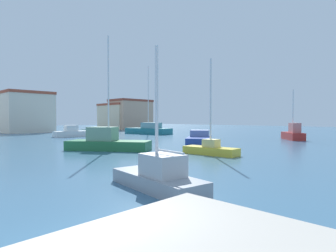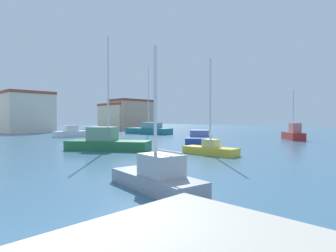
{
  "view_description": "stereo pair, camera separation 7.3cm",
  "coord_description": "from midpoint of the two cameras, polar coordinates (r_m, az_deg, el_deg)",
  "views": [
    {
      "loc": [
        -1.95,
        -4.03,
        2.53
      ],
      "look_at": [
        18.16,
        15.66,
        1.79
      ],
      "focal_mm": 29.52,
      "sensor_mm": 36.0,
      "label": 1
    },
    {
      "loc": [
        -1.9,
        -4.08,
        2.53
      ],
      "look_at": [
        18.16,
        15.66,
        1.79
      ],
      "focal_mm": 29.52,
      "sensor_mm": 36.0,
      "label": 2
    }
  ],
  "objects": [
    {
      "name": "sailboat_grey_mid_harbor",
      "position": [
        10.01,
        -2.21,
        -10.26
      ],
      "size": [
        1.99,
        4.37,
        5.13
      ],
      "color": "gray",
      "rests_on": "water"
    },
    {
      "name": "yacht_club",
      "position": [
        68.41,
        -10.0,
        1.97
      ],
      "size": [
        7.0,
        9.51,
        6.21
      ],
      "color": "beige",
      "rests_on": "ground"
    },
    {
      "name": "waterfront_apartments",
      "position": [
        67.07,
        -7.75,
        2.38
      ],
      "size": [
        9.12,
        6.51,
        7.11
      ],
      "color": "tan",
      "rests_on": "ground"
    },
    {
      "name": "water",
      "position": [
        29.52,
        -10.45,
        -3.43
      ],
      "size": [
        160.0,
        160.0,
        0.0
      ],
      "primitive_type": "plane",
      "color": "#38607F",
      "rests_on": "ground"
    },
    {
      "name": "sailboat_green_near_pier",
      "position": [
        22.89,
        -12.55,
        -3.2
      ],
      "size": [
        5.56,
        6.72,
        9.18
      ],
      "color": "#28703D",
      "rests_on": "water"
    },
    {
      "name": "sailboat_yellow_distant_east",
      "position": [
        19.71,
        8.67,
        -4.59
      ],
      "size": [
        1.49,
        4.08,
        6.74
      ],
      "color": "gold",
      "rests_on": "water"
    },
    {
      "name": "motorboat_blue_distant_north",
      "position": [
        28.02,
        6.51,
        -2.69
      ],
      "size": [
        6.77,
        5.58,
        1.39
      ],
      "color": "#233D93",
      "rests_on": "water"
    },
    {
      "name": "motorboat_white_far_left",
      "position": [
        40.96,
        -18.5,
        -1.36
      ],
      "size": [
        6.39,
        2.63,
        1.64
      ],
      "color": "white",
      "rests_on": "water"
    },
    {
      "name": "warehouse_block",
      "position": [
        58.51,
        -27.52,
        2.54
      ],
      "size": [
        8.08,
        9.62,
        7.51
      ],
      "color": "beige",
      "rests_on": "ground"
    },
    {
      "name": "sailboat_teal_center_channel",
      "position": [
        45.62,
        -4.01,
        -0.78
      ],
      "size": [
        4.04,
        8.27,
        11.21
      ],
      "color": "#1E707A",
      "rests_on": "water"
    },
    {
      "name": "sailboat_red_inner_mooring",
      "position": [
        36.48,
        24.38,
        -1.49
      ],
      "size": [
        4.29,
        3.86,
        6.05
      ],
      "color": "#B22823",
      "rests_on": "water"
    }
  ]
}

